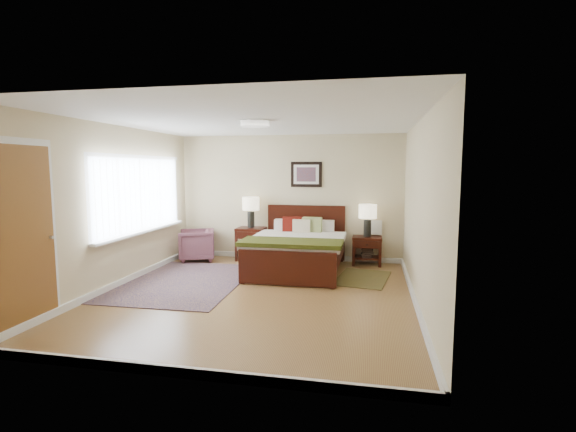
{
  "coord_description": "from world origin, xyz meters",
  "views": [
    {
      "loc": [
        1.61,
        -5.72,
        1.83
      ],
      "look_at": [
        0.27,
        1.03,
        1.05
      ],
      "focal_mm": 26.0,
      "sensor_mm": 36.0,
      "label": 1
    }
  ],
  "objects_px": {
    "nightstand_left": "(251,234)",
    "rug_persian": "(183,282)",
    "armchair": "(197,245)",
    "nightstand_right": "(367,247)",
    "lamp_left": "(251,206)",
    "lamp_right": "(368,214)",
    "bed": "(298,244)"
  },
  "relations": [
    {
      "from": "lamp_left",
      "to": "lamp_right",
      "type": "height_order",
      "value": "lamp_left"
    },
    {
      "from": "nightstand_right",
      "to": "lamp_right",
      "type": "relative_size",
      "value": 0.9
    },
    {
      "from": "nightstand_left",
      "to": "rug_persian",
      "type": "distance_m",
      "value": 1.99
    },
    {
      "from": "nightstand_right",
      "to": "lamp_left",
      "type": "distance_m",
      "value": 2.42
    },
    {
      "from": "bed",
      "to": "armchair",
      "type": "height_order",
      "value": "bed"
    },
    {
      "from": "nightstand_right",
      "to": "rug_persian",
      "type": "relative_size",
      "value": 0.21
    },
    {
      "from": "lamp_right",
      "to": "armchair",
      "type": "xyz_separation_m",
      "value": [
        -3.36,
        -0.27,
        -0.66
      ]
    },
    {
      "from": "lamp_right",
      "to": "rug_persian",
      "type": "relative_size",
      "value": 0.23
    },
    {
      "from": "lamp_left",
      "to": "nightstand_right",
      "type": "bearing_deg",
      "value": -0.31
    },
    {
      "from": "nightstand_right",
      "to": "armchair",
      "type": "height_order",
      "value": "armchair"
    },
    {
      "from": "armchair",
      "to": "lamp_left",
      "type": "bearing_deg",
      "value": 83.55
    },
    {
      "from": "nightstand_right",
      "to": "armchair",
      "type": "relative_size",
      "value": 0.8
    },
    {
      "from": "nightstand_right",
      "to": "rug_persian",
      "type": "distance_m",
      "value": 3.45
    },
    {
      "from": "nightstand_right",
      "to": "armchair",
      "type": "xyz_separation_m",
      "value": [
        -3.36,
        -0.26,
        -0.03
      ]
    },
    {
      "from": "nightstand_right",
      "to": "rug_persian",
      "type": "height_order",
      "value": "nightstand_right"
    },
    {
      "from": "lamp_right",
      "to": "rug_persian",
      "type": "bearing_deg",
      "value": -147.68
    },
    {
      "from": "lamp_right",
      "to": "rug_persian",
      "type": "distance_m",
      "value": 3.58
    },
    {
      "from": "nightstand_left",
      "to": "rug_persian",
      "type": "bearing_deg",
      "value": -108.55
    },
    {
      "from": "nightstand_left",
      "to": "lamp_right",
      "type": "relative_size",
      "value": 1.07
    },
    {
      "from": "lamp_left",
      "to": "armchair",
      "type": "relative_size",
      "value": 0.89
    },
    {
      "from": "nightstand_left",
      "to": "rug_persian",
      "type": "height_order",
      "value": "nightstand_left"
    },
    {
      "from": "lamp_left",
      "to": "armchair",
      "type": "bearing_deg",
      "value": -165.72
    },
    {
      "from": "nightstand_left",
      "to": "armchair",
      "type": "bearing_deg",
      "value": -166.84
    },
    {
      "from": "nightstand_left",
      "to": "armchair",
      "type": "height_order",
      "value": "nightstand_left"
    },
    {
      "from": "bed",
      "to": "rug_persian",
      "type": "relative_size",
      "value": 0.76
    },
    {
      "from": "bed",
      "to": "lamp_left",
      "type": "distance_m",
      "value": 1.45
    },
    {
      "from": "rug_persian",
      "to": "lamp_right",
      "type": "bearing_deg",
      "value": 31.19
    },
    {
      "from": "nightstand_left",
      "to": "lamp_left",
      "type": "distance_m",
      "value": 0.55
    },
    {
      "from": "lamp_right",
      "to": "rug_persian",
      "type": "xyz_separation_m",
      "value": [
        -2.91,
        -1.84,
        -0.97
      ]
    },
    {
      "from": "nightstand_left",
      "to": "lamp_right",
      "type": "bearing_deg",
      "value": 0.55
    },
    {
      "from": "lamp_left",
      "to": "nightstand_left",
      "type": "bearing_deg",
      "value": -90.0
    },
    {
      "from": "bed",
      "to": "rug_persian",
      "type": "height_order",
      "value": "bed"
    }
  ]
}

